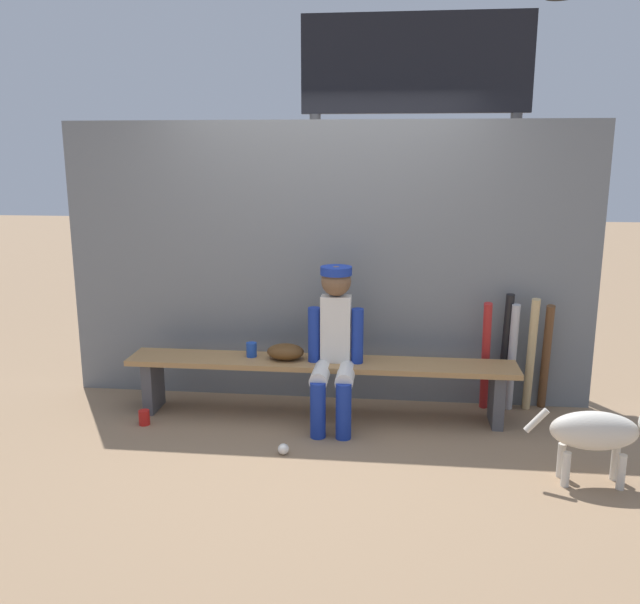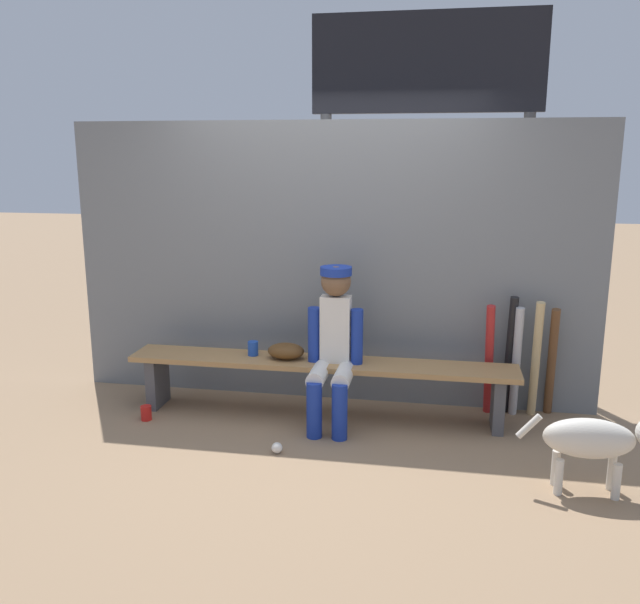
{
  "view_description": "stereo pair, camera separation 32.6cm",
  "coord_description": "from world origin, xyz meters",
  "px_view_note": "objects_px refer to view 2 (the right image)",
  "views": [
    {
      "loc": [
        0.53,
        -4.75,
        1.98
      ],
      "look_at": [
        0.0,
        0.0,
        0.89
      ],
      "focal_mm": 37.52,
      "sensor_mm": 36.0,
      "label": 1
    },
    {
      "loc": [
        0.86,
        -4.7,
        1.98
      ],
      "look_at": [
        0.0,
        0.0,
        0.89
      ],
      "focal_mm": 37.52,
      "sensor_mm": 36.0,
      "label": 2
    }
  ],
  "objects_px": {
    "dugout_bench": "(320,372)",
    "bat_aluminum_silver": "(516,362)",
    "player_seated": "(333,341)",
    "baseball": "(277,448)",
    "bat_aluminum_red": "(489,360)",
    "baseball_glove": "(286,351)",
    "bat_aluminum_black": "(509,356)",
    "cup_on_bench": "(253,348)",
    "bat_wood_natural": "(536,360)",
    "cup_on_ground": "(146,413)",
    "scoreboard": "(433,104)",
    "bat_wood_dark": "(552,362)",
    "dog": "(599,440)"
  },
  "relations": [
    {
      "from": "dugout_bench",
      "to": "bat_aluminum_silver",
      "type": "bearing_deg",
      "value": 10.62
    },
    {
      "from": "player_seated",
      "to": "baseball",
      "type": "xyz_separation_m",
      "value": [
        -0.29,
        -0.57,
        -0.59
      ]
    },
    {
      "from": "bat_aluminum_silver",
      "to": "bat_aluminum_red",
      "type": "bearing_deg",
      "value": -174.23
    },
    {
      "from": "player_seated",
      "to": "baseball_glove",
      "type": "height_order",
      "value": "player_seated"
    },
    {
      "from": "bat_aluminum_black",
      "to": "cup_on_bench",
      "type": "relative_size",
      "value": 8.47
    },
    {
      "from": "bat_aluminum_red",
      "to": "bat_wood_natural",
      "type": "height_order",
      "value": "bat_wood_natural"
    },
    {
      "from": "player_seated",
      "to": "bat_wood_natural",
      "type": "xyz_separation_m",
      "value": [
        1.47,
        0.38,
        -0.17
      ]
    },
    {
      "from": "cup_on_ground",
      "to": "scoreboard",
      "type": "relative_size",
      "value": 0.03
    },
    {
      "from": "bat_wood_dark",
      "to": "baseball",
      "type": "xyz_separation_m",
      "value": [
        -1.88,
        -0.99,
        -0.39
      ]
    },
    {
      "from": "cup_on_ground",
      "to": "player_seated",
      "type": "bearing_deg",
      "value": 8.01
    },
    {
      "from": "bat_aluminum_red",
      "to": "bat_aluminum_silver",
      "type": "xyz_separation_m",
      "value": [
        0.2,
        0.02,
        -0.01
      ]
    },
    {
      "from": "scoreboard",
      "to": "dog",
      "type": "height_order",
      "value": "scoreboard"
    },
    {
      "from": "baseball_glove",
      "to": "bat_aluminum_red",
      "type": "relative_size",
      "value": 0.32
    },
    {
      "from": "baseball",
      "to": "dog",
      "type": "distance_m",
      "value": 2.01
    },
    {
      "from": "player_seated",
      "to": "cup_on_bench",
      "type": "bearing_deg",
      "value": 167.19
    },
    {
      "from": "cup_on_ground",
      "to": "scoreboard",
      "type": "bearing_deg",
      "value": 40.51
    },
    {
      "from": "bat_aluminum_silver",
      "to": "cup_on_ground",
      "type": "bearing_deg",
      "value": -168.04
    },
    {
      "from": "bat_aluminum_red",
      "to": "scoreboard",
      "type": "relative_size",
      "value": 0.26
    },
    {
      "from": "bat_wood_dark",
      "to": "player_seated",
      "type": "bearing_deg",
      "value": -165.19
    },
    {
      "from": "scoreboard",
      "to": "bat_aluminum_black",
      "type": "bearing_deg",
      "value": -59.26
    },
    {
      "from": "cup_on_bench",
      "to": "baseball",
      "type": "bearing_deg",
      "value": -63.35
    },
    {
      "from": "bat_aluminum_silver",
      "to": "cup_on_ground",
      "type": "height_order",
      "value": "bat_aluminum_silver"
    },
    {
      "from": "dugout_bench",
      "to": "bat_wood_dark",
      "type": "height_order",
      "value": "bat_wood_dark"
    },
    {
      "from": "baseball_glove",
      "to": "bat_wood_dark",
      "type": "xyz_separation_m",
      "value": [
        1.97,
        0.31,
        -0.07
      ]
    },
    {
      "from": "bat_aluminum_red",
      "to": "bat_wood_dark",
      "type": "height_order",
      "value": "bat_aluminum_red"
    },
    {
      "from": "bat_wood_natural",
      "to": "bat_wood_dark",
      "type": "xyz_separation_m",
      "value": [
        0.12,
        0.04,
        -0.03
      ]
    },
    {
      "from": "bat_wood_dark",
      "to": "bat_aluminum_red",
      "type": "bearing_deg",
      "value": -172.6
    },
    {
      "from": "bat_aluminum_red",
      "to": "dog",
      "type": "relative_size",
      "value": 1.05
    },
    {
      "from": "bat_wood_natural",
      "to": "cup_on_ground",
      "type": "distance_m",
      "value": 2.95
    },
    {
      "from": "bat_aluminum_silver",
      "to": "bat_wood_natural",
      "type": "distance_m",
      "value": 0.14
    },
    {
      "from": "dugout_bench",
      "to": "scoreboard",
      "type": "relative_size",
      "value": 0.86
    },
    {
      "from": "dugout_bench",
      "to": "baseball",
      "type": "bearing_deg",
      "value": -104.02
    },
    {
      "from": "baseball",
      "to": "dog",
      "type": "relative_size",
      "value": 0.09
    },
    {
      "from": "baseball_glove",
      "to": "bat_aluminum_silver",
      "type": "xyz_separation_m",
      "value": [
        1.71,
        0.27,
        -0.07
      ]
    },
    {
      "from": "baseball",
      "to": "cup_on_ground",
      "type": "bearing_deg",
      "value": 161.28
    },
    {
      "from": "dugout_bench",
      "to": "bat_wood_natural",
      "type": "relative_size",
      "value": 3.19
    },
    {
      "from": "bat_aluminum_silver",
      "to": "baseball",
      "type": "distance_m",
      "value": 1.92
    },
    {
      "from": "baseball_glove",
      "to": "bat_aluminum_red",
      "type": "bearing_deg",
      "value": 9.46
    },
    {
      "from": "baseball_glove",
      "to": "bat_aluminum_black",
      "type": "relative_size",
      "value": 0.3
    },
    {
      "from": "cup_on_ground",
      "to": "cup_on_bench",
      "type": "distance_m",
      "value": 0.93
    },
    {
      "from": "bat_aluminum_black",
      "to": "bat_wood_dark",
      "type": "distance_m",
      "value": 0.31
    },
    {
      "from": "baseball_glove",
      "to": "scoreboard",
      "type": "relative_size",
      "value": 0.08
    },
    {
      "from": "cup_on_ground",
      "to": "baseball_glove",
      "type": "bearing_deg",
      "value": 16.77
    },
    {
      "from": "baseball",
      "to": "bat_aluminum_black",
      "type": "bearing_deg",
      "value": 32.14
    },
    {
      "from": "cup_on_bench",
      "to": "scoreboard",
      "type": "relative_size",
      "value": 0.03
    },
    {
      "from": "bat_aluminum_silver",
      "to": "cup_on_ground",
      "type": "relative_size",
      "value": 7.83
    },
    {
      "from": "dugout_bench",
      "to": "bat_wood_dark",
      "type": "bearing_deg",
      "value": 10.32
    },
    {
      "from": "baseball_glove",
      "to": "scoreboard",
      "type": "height_order",
      "value": "scoreboard"
    },
    {
      "from": "bat_aluminum_red",
      "to": "bat_aluminum_silver",
      "type": "height_order",
      "value": "bat_aluminum_red"
    },
    {
      "from": "bat_aluminum_black",
      "to": "bat_aluminum_silver",
      "type": "xyz_separation_m",
      "value": [
        0.05,
        -0.04,
        -0.04
      ]
    }
  ]
}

